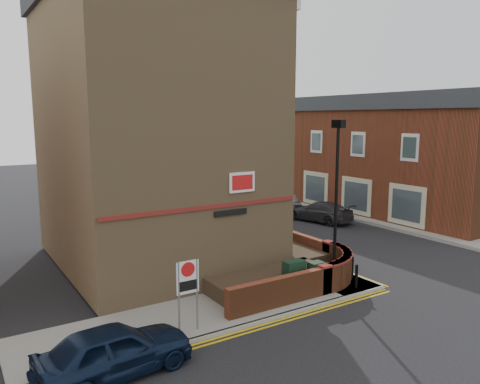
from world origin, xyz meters
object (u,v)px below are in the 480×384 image
object	(u,v)px
utility_cabinet_large	(294,277)
zone_sign	(188,283)
navy_hatchback	(115,350)
lamppost	(336,202)
silver_car_near	(228,206)

from	to	relation	value
utility_cabinet_large	zone_sign	world-z (taller)	zone_sign
zone_sign	navy_hatchback	world-z (taller)	zone_sign
lamppost	zone_sign	size ratio (longest dim) A/B	2.86
utility_cabinet_large	zone_sign	bearing A→B (deg)	-170.31
lamppost	utility_cabinet_large	world-z (taller)	lamppost
lamppost	silver_car_near	bearing A→B (deg)	76.37
utility_cabinet_large	zone_sign	xyz separation A→B (m)	(-4.70, -0.80, 0.92)
zone_sign	navy_hatchback	size ratio (longest dim) A/B	0.55
lamppost	utility_cabinet_large	size ratio (longest dim) A/B	5.25
lamppost	utility_cabinet_large	bearing A→B (deg)	176.99
lamppost	navy_hatchback	bearing A→B (deg)	-169.49
zone_sign	navy_hatchback	distance (m)	2.91
silver_car_near	zone_sign	bearing A→B (deg)	-103.57
lamppost	silver_car_near	xyz separation A→B (m)	(3.24, 13.38, -2.64)
navy_hatchback	silver_car_near	xyz separation A→B (m)	(12.41, 15.08, 0.02)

